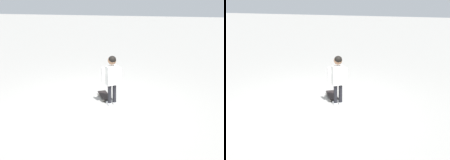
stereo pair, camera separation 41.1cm
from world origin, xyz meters
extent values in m
plane|color=gray|center=(0.00, 0.00, 0.00)|extent=(50.00, 50.00, 0.00)
cylinder|color=black|center=(-0.31, -0.21, 0.24)|extent=(0.08, 0.08, 0.42)
cube|color=white|center=(-0.30, -0.23, 0.03)|extent=(0.15, 0.17, 0.05)
cylinder|color=black|center=(-0.40, -0.27, 0.24)|extent=(0.08, 0.08, 0.42)
cube|color=white|center=(-0.39, -0.30, 0.03)|extent=(0.15, 0.17, 0.05)
cube|color=white|center=(-0.36, -0.24, 0.65)|extent=(0.28, 0.25, 0.40)
cylinder|color=white|center=(-0.18, -0.23, 0.65)|extent=(0.06, 0.06, 0.32)
cylinder|color=white|center=(-0.52, -0.28, 0.65)|extent=(0.06, 0.06, 0.32)
sphere|color=#9E7051|center=(-0.36, -0.24, 0.96)|extent=(0.17, 0.17, 0.17)
sphere|color=black|center=(-0.37, -0.23, 0.98)|extent=(0.16, 0.16, 0.16)
cube|color=black|center=(-0.12, -0.58, 0.07)|extent=(0.43, 0.57, 0.02)
cube|color=#B7B7BC|center=(-0.02, -0.74, 0.05)|extent=(0.11, 0.08, 0.02)
cube|color=#B7B7BC|center=(-0.21, -0.41, 0.05)|extent=(0.11, 0.08, 0.02)
cylinder|color=beige|center=(0.04, -0.71, 0.03)|extent=(0.05, 0.06, 0.06)
cylinder|color=beige|center=(-0.09, -0.78, 0.03)|extent=(0.05, 0.06, 0.06)
cylinder|color=beige|center=(-0.15, -0.37, 0.03)|extent=(0.05, 0.06, 0.06)
cylinder|color=beige|center=(-0.28, -0.44, 0.03)|extent=(0.05, 0.06, 0.06)
camera|label=1|loc=(-1.38, 4.63, 2.20)|focal=40.78mm
camera|label=2|loc=(-1.78, 4.53, 2.20)|focal=40.78mm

